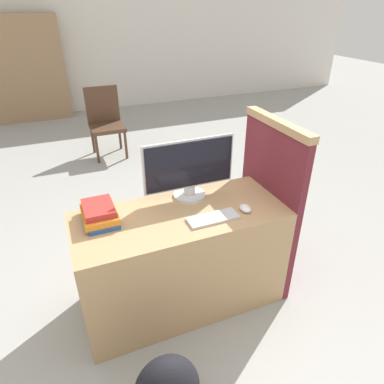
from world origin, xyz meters
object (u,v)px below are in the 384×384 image
Objects in this scene: keyboard at (213,218)px; mouse at (245,208)px; book_stack at (100,213)px; monitor at (189,169)px; far_chair at (105,119)px.

keyboard is 0.23m from mouse.
keyboard is 1.13× the size of book_stack.
mouse is (0.23, 0.01, 0.01)m from keyboard.
monitor is at bearing 6.44° from book_stack.
mouse is 0.10× the size of far_chair.
monitor is at bearing 94.80° from keyboard.
far_chair is at bearing 92.47° from monitor.
far_chair is (-0.37, 3.04, -0.26)m from mouse.
monitor is 6.72× the size of mouse.
mouse is 3.08m from far_chair.
keyboard is at bearing -21.34° from book_stack.
book_stack is at bearing 164.50° from mouse.
book_stack is 0.31× the size of far_chair.
book_stack is at bearing -173.56° from monitor.
far_chair is at bearing 80.10° from book_stack.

